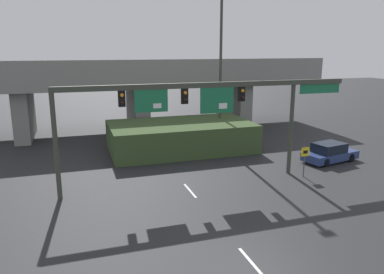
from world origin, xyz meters
name	(u,v)px	position (x,y,z in m)	size (l,w,h in m)	color
ground_plane	(256,268)	(0.00, 0.00, 0.00)	(160.00, 160.00, 0.00)	#262628
lane_markings	(172,170)	(0.00, 13.03, 0.00)	(0.14, 44.52, 0.01)	silver
signal_gantry	(204,101)	(1.28, 9.88, 5.39)	(19.15, 0.44, 6.55)	#383D33
speed_limit_sign	(305,157)	(8.21, 8.90, 1.39)	(0.60, 0.11, 2.12)	#4C4C4C
highway_light_pole_near	(221,47)	(6.18, 19.32, 8.74)	(0.70, 0.36, 16.71)	#383D33
overpass_bridge	(137,82)	(0.00, 27.25, 5.18)	(39.16, 8.72, 7.59)	gray
grass_embankment	(181,136)	(2.16, 18.23, 1.19)	(12.08, 6.76, 2.39)	#384C28
parked_sedan_near_right	(330,153)	(12.21, 11.37, 0.68)	(4.72, 2.71, 1.49)	navy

